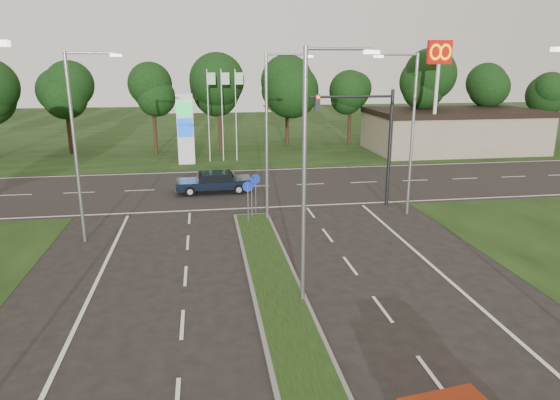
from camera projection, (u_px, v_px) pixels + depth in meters
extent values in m
cube|color=black|center=(222.00, 131.00, 64.86)|extent=(160.00, 50.00, 0.02)
cube|color=black|center=(241.00, 187.00, 35.31)|extent=(160.00, 12.00, 0.02)
cube|color=slate|center=(290.00, 330.00, 16.24)|extent=(2.00, 26.00, 0.12)
cube|color=gray|center=(453.00, 131.00, 49.48)|extent=(16.00, 9.00, 4.00)
cylinder|color=gray|center=(304.00, 183.00, 17.09)|extent=(0.16, 0.16, 9.00)
cylinder|color=gray|center=(339.00, 49.00, 16.09)|extent=(2.20, 0.10, 0.10)
cube|color=#FFF2CC|center=(372.00, 52.00, 16.28)|extent=(0.50, 0.22, 0.12)
cylinder|color=gray|center=(267.00, 140.00, 26.62)|extent=(0.16, 0.16, 9.00)
cylinder|color=gray|center=(287.00, 54.00, 25.62)|extent=(2.20, 0.10, 0.10)
cube|color=#FFF2CC|center=(308.00, 56.00, 25.81)|extent=(0.50, 0.22, 0.12)
cylinder|color=gray|center=(75.00, 151.00, 23.33)|extent=(0.16, 0.16, 9.00)
cylinder|color=gray|center=(90.00, 53.00, 22.33)|extent=(2.20, 0.10, 0.10)
cube|color=#FFF2CC|center=(116.00, 55.00, 22.52)|extent=(0.50, 0.22, 0.12)
cylinder|color=gray|center=(412.00, 137.00, 27.83)|extent=(0.16, 0.16, 9.00)
cylinder|color=gray|center=(398.00, 55.00, 26.51)|extent=(2.20, 0.10, 0.10)
cube|color=#FFF2CC|center=(378.00, 57.00, 26.37)|extent=(0.50, 0.22, 0.12)
cylinder|color=black|center=(390.00, 149.00, 29.93)|extent=(0.20, 0.20, 7.00)
cylinder|color=black|center=(351.00, 97.00, 28.74)|extent=(5.00, 0.14, 0.14)
cube|color=black|center=(317.00, 102.00, 28.52)|extent=(0.28, 0.28, 0.90)
sphere|color=#FF190C|center=(318.00, 97.00, 28.27)|extent=(0.20, 0.20, 0.20)
cylinder|color=gray|center=(248.00, 205.00, 26.88)|extent=(0.06, 0.06, 2.20)
cylinder|color=#0C26A5|center=(248.00, 187.00, 26.61)|extent=(0.56, 0.04, 0.56)
cylinder|color=gray|center=(252.00, 200.00, 27.87)|extent=(0.06, 0.06, 2.20)
cylinder|color=#0C26A5|center=(251.00, 182.00, 27.61)|extent=(0.56, 0.04, 0.56)
cylinder|color=gray|center=(256.00, 196.00, 28.59)|extent=(0.06, 0.06, 2.20)
cylinder|color=#0C26A5|center=(255.00, 179.00, 28.32)|extent=(0.56, 0.04, 0.56)
cube|color=silver|center=(185.00, 130.00, 42.50)|extent=(1.40, 0.30, 6.00)
cube|color=#0CA53F|center=(184.00, 109.00, 41.86)|extent=(1.30, 0.08, 1.20)
cube|color=#0C3FBF|center=(185.00, 128.00, 42.28)|extent=(1.30, 0.08, 1.60)
cylinder|color=silver|center=(208.00, 116.00, 43.49)|extent=(0.08, 0.08, 8.00)
cube|color=#B2D8B2|center=(211.00, 79.00, 42.70)|extent=(0.70, 0.02, 1.00)
cylinder|color=silver|center=(222.00, 116.00, 43.67)|extent=(0.08, 0.08, 8.00)
cube|color=#B2D8B2|center=(225.00, 79.00, 42.87)|extent=(0.70, 0.02, 1.00)
cylinder|color=silver|center=(236.00, 116.00, 43.85)|extent=(0.08, 0.08, 8.00)
cube|color=#B2D8B2|center=(239.00, 78.00, 43.05)|extent=(0.70, 0.02, 1.00)
cylinder|color=silver|center=(435.00, 104.00, 44.28)|extent=(0.30, 0.30, 10.00)
cube|color=#BF0C07|center=(440.00, 52.00, 43.12)|extent=(2.20, 0.35, 2.00)
torus|color=#FFC600|center=(436.00, 52.00, 42.85)|extent=(1.06, 0.16, 1.06)
torus|color=#FFC600|center=(446.00, 52.00, 42.98)|extent=(1.06, 0.16, 1.06)
cylinder|color=black|center=(228.00, 128.00, 49.98)|extent=(0.36, 0.36, 4.40)
sphere|color=black|center=(227.00, 84.00, 48.84)|extent=(6.00, 6.00, 6.00)
sphere|color=black|center=(230.00, 74.00, 48.43)|extent=(4.80, 4.80, 4.80)
cube|color=black|center=(214.00, 183.00, 33.71)|extent=(5.06, 2.18, 0.51)
cube|color=black|center=(215.00, 176.00, 33.60)|extent=(2.25, 1.80, 0.48)
cube|color=black|center=(215.00, 173.00, 33.53)|extent=(1.84, 1.68, 0.05)
cylinder|color=black|center=(190.00, 192.00, 32.61)|extent=(0.71, 0.25, 0.70)
cylinder|color=black|center=(190.00, 185.00, 34.40)|extent=(0.71, 0.25, 0.70)
cylinder|color=black|center=(239.00, 189.00, 33.17)|extent=(0.71, 0.25, 0.70)
cylinder|color=black|center=(236.00, 183.00, 34.95)|extent=(0.71, 0.25, 0.70)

